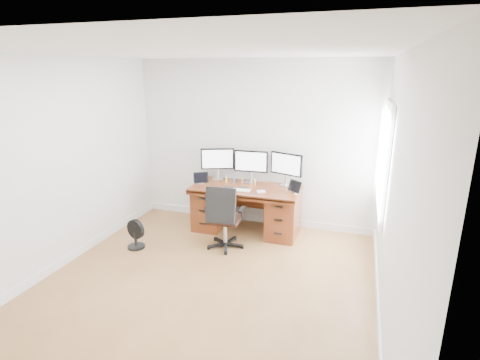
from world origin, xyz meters
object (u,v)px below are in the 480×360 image
(desk, at_px, (246,207))
(floor_fan, at_px, (135,234))
(monitor_center, at_px, (251,162))
(office_chair, at_px, (224,228))
(keyboard, at_px, (241,190))

(desk, height_order, floor_fan, desk)
(monitor_center, bearing_deg, floor_fan, -139.29)
(desk, bearing_deg, floor_fan, -140.95)
(floor_fan, bearing_deg, monitor_center, 58.23)
(floor_fan, bearing_deg, office_chair, 31.17)
(desk, relative_size, office_chair, 1.74)
(desk, height_order, office_chair, office_chair)
(keyboard, bearing_deg, floor_fan, -149.29)
(keyboard, bearing_deg, monitor_center, 85.26)
(office_chair, distance_m, monitor_center, 1.22)
(desk, height_order, keyboard, keyboard)
(desk, distance_m, office_chair, 0.72)
(monitor_center, bearing_deg, office_chair, -100.90)
(keyboard, bearing_deg, desk, 82.98)
(floor_fan, bearing_deg, desk, 52.68)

